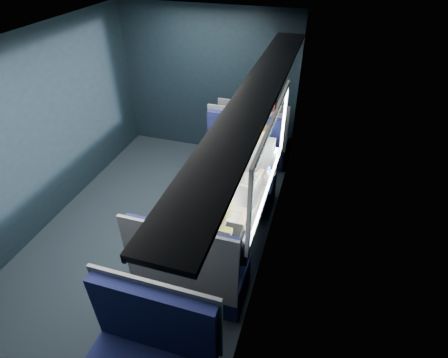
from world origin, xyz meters
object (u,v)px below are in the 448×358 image
(seat_bay_near, at_px, (238,173))
(bottle_small, at_px, (268,177))
(man, at_px, (255,165))
(cup, at_px, (258,177))
(seat_bay_far, at_px, (193,272))
(table, at_px, (235,202))
(seat_row_front, at_px, (254,142))
(woman, at_px, (223,243))
(laptop, at_px, (251,194))

(seat_bay_near, bearing_deg, bottle_small, -47.76)
(man, height_order, cup, man)
(seat_bay_near, distance_m, man, 0.43)
(seat_bay_far, distance_m, cup, 1.34)
(table, bearing_deg, cup, 64.90)
(bottle_small, relative_size, cup, 2.47)
(table, xyz_separation_m, seat_bay_near, (-0.20, 0.87, -0.24))
(seat_bay_near, height_order, cup, seat_bay_near)
(seat_bay_far, xyz_separation_m, man, (0.25, 1.57, 0.30))
(cup, bearing_deg, seat_row_front, 103.76)
(bottle_small, bearing_deg, woman, -102.58)
(table, distance_m, laptop, 0.23)
(seat_row_front, height_order, laptop, seat_row_front)
(seat_bay_far, bearing_deg, cup, 74.12)
(table, distance_m, seat_bay_far, 0.93)
(seat_bay_near, xyz_separation_m, laptop, (0.37, -0.86, 0.39))
(table, xyz_separation_m, bottle_small, (0.30, 0.32, 0.18))
(seat_bay_near, distance_m, cup, 0.73)
(seat_row_front, distance_m, cup, 1.53)
(bottle_small, xyz_separation_m, cup, (-0.13, 0.04, -0.06))
(seat_bay_far, bearing_deg, laptop, 68.02)
(bottle_small, bearing_deg, seat_row_front, 108.05)
(seat_row_front, relative_size, bottle_small, 4.87)
(bottle_small, bearing_deg, seat_bay_near, 132.24)
(laptop, distance_m, cup, 0.36)
(table, xyz_separation_m, man, (0.07, 0.70, 0.06))
(seat_bay_near, distance_m, woman, 1.63)
(seat_bay_far, distance_m, man, 1.62)
(seat_row_front, distance_m, woman, 2.54)
(seat_row_front, height_order, man, man)
(table, xyz_separation_m, seat_bay_far, (-0.18, -0.87, -0.25))
(table, bearing_deg, woman, -84.55)
(table, height_order, seat_bay_near, seat_bay_near)
(table, bearing_deg, laptop, 1.90)
(seat_bay_near, xyz_separation_m, cup, (0.37, -0.51, 0.37))
(table, bearing_deg, seat_bay_near, 102.85)
(woman, bearing_deg, seat_bay_far, -146.18)
(man, height_order, woman, same)
(man, height_order, laptop, man)
(man, distance_m, woman, 1.41)
(seat_bay_far, height_order, woman, woman)
(seat_bay_far, bearing_deg, seat_bay_near, 90.52)
(cup, bearing_deg, bottle_small, -16.31)
(man, distance_m, laptop, 0.71)
(seat_row_front, height_order, woman, woman)
(woman, relative_size, bottle_small, 5.55)
(seat_bay_far, relative_size, woman, 0.95)
(seat_bay_far, bearing_deg, seat_row_front, 90.00)
(seat_bay_near, relative_size, cup, 13.05)
(man, bearing_deg, seat_row_front, 102.83)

